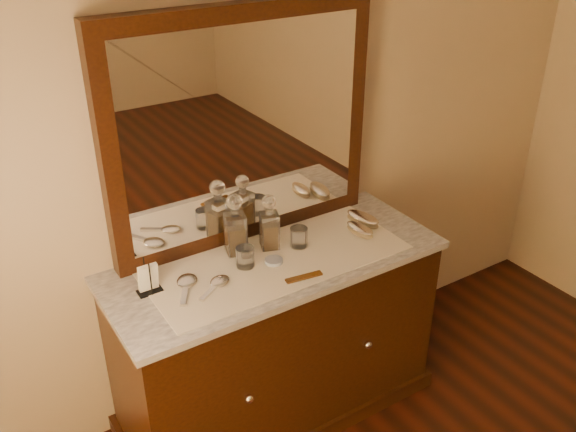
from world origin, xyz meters
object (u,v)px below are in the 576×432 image
at_px(dresser_cabinet, 276,340).
at_px(mirror_frame, 243,129).
at_px(napkin_rack, 148,279).
at_px(comb, 304,277).
at_px(brush_far, 363,219).
at_px(hand_mirror_inner, 218,283).
at_px(hand_mirror_outer, 187,283).
at_px(decanter_right, 269,227).
at_px(brush_near, 360,230).
at_px(decanter_left, 236,230).
at_px(pin_dish, 274,261).

distance_m(dresser_cabinet, mirror_frame, 0.97).
bearing_deg(napkin_rack, comb, -24.09).
height_order(brush_far, hand_mirror_inner, brush_far).
distance_m(brush_far, hand_mirror_outer, 0.89).
bearing_deg(napkin_rack, hand_mirror_outer, -16.99).
distance_m(comb, brush_far, 0.52).
height_order(mirror_frame, comb, mirror_frame).
height_order(decanter_right, brush_near, decanter_right).
bearing_deg(brush_near, hand_mirror_outer, 176.55).
distance_m(dresser_cabinet, hand_mirror_outer, 0.60).
xyz_separation_m(decanter_right, brush_near, (0.40, -0.12, -0.08)).
bearing_deg(brush_near, brush_far, 43.86).
bearing_deg(mirror_frame, comb, -87.53).
bearing_deg(brush_near, dresser_cabinet, 175.50).
distance_m(mirror_frame, napkin_rack, 0.72).
relative_size(dresser_cabinet, decanter_left, 5.07).
relative_size(mirror_frame, decanter_left, 4.35).
xyz_separation_m(brush_near, hand_mirror_inner, (-0.72, -0.01, -0.01)).
bearing_deg(brush_far, hand_mirror_inner, -174.23).
bearing_deg(dresser_cabinet, pin_dish, -131.21).
bearing_deg(comb, dresser_cabinet, 103.80).
height_order(mirror_frame, brush_far, mirror_frame).
height_order(decanter_left, brush_far, decanter_left).
bearing_deg(mirror_frame, decanter_right, -80.26).
bearing_deg(napkin_rack, mirror_frame, 19.35).
distance_m(pin_dish, brush_near, 0.45).
xyz_separation_m(napkin_rack, decanter_left, (0.42, 0.07, 0.05)).
bearing_deg(decanter_right, brush_far, -6.97).
relative_size(comb, hand_mirror_inner, 0.86).
height_order(dresser_cabinet, decanter_right, decanter_right).
relative_size(mirror_frame, comb, 7.74).
height_order(mirror_frame, brush_near, mirror_frame).
relative_size(dresser_cabinet, decanter_right, 5.61).
bearing_deg(napkin_rack, brush_far, -1.40).
distance_m(dresser_cabinet, hand_mirror_inner, 0.54).
height_order(dresser_cabinet, comb, comb).
relative_size(mirror_frame, brush_far, 6.37).
height_order(dresser_cabinet, hand_mirror_inner, hand_mirror_inner).
height_order(comb, brush_far, brush_far).
bearing_deg(mirror_frame, decanter_left, -134.53).
bearing_deg(decanter_right, decanter_left, 164.95).
bearing_deg(decanter_left, napkin_rack, -170.49).
relative_size(napkin_rack, decanter_right, 0.57).
distance_m(brush_far, hand_mirror_inner, 0.79).
distance_m(pin_dish, hand_mirror_outer, 0.38).
distance_m(comb, napkin_rack, 0.61).
xyz_separation_m(dresser_cabinet, brush_near, (0.42, -0.03, 0.46)).
distance_m(pin_dish, decanter_right, 0.15).
relative_size(napkin_rack, hand_mirror_outer, 0.69).
relative_size(pin_dish, hand_mirror_outer, 0.37).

